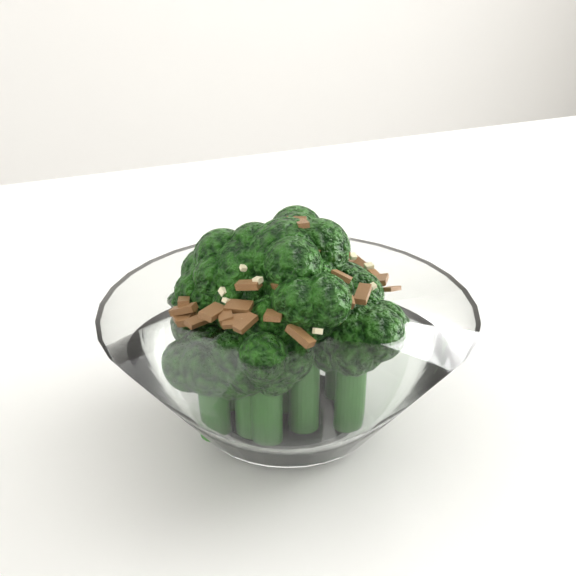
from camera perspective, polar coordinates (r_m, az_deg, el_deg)
name	(u,v)px	position (r m, az deg, el deg)	size (l,w,h in m)	color
table	(439,372)	(0.65, 10.68, -5.92)	(1.21, 0.82, 0.75)	white
broccoli_dish	(285,348)	(0.44, -0.19, -4.26)	(0.20, 0.20, 0.13)	white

